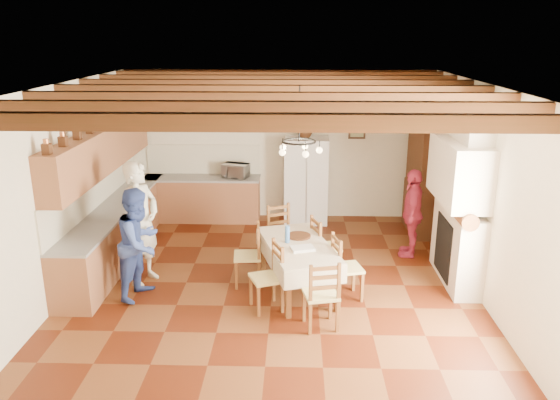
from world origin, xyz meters
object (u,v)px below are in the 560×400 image
Objects in this scene: chair_right_far at (326,247)px; hutch at (424,179)px; person_woman_blue at (140,243)px; person_woman_red at (412,213)px; chair_end_far at (282,235)px; microwave at (236,171)px; person_man at (141,223)px; dining_table at (298,249)px; chair_right_near at (347,267)px; refrigerator at (306,180)px; chair_end_near at (321,293)px; chair_left_far at (247,255)px; chair_left_near at (266,277)px.

hutch is at bearing -63.34° from chair_right_far.
person_woman_blue reaches higher than person_woman_red.
microwave is (-0.99, 2.10, 0.56)m from chair_end_far.
chair_right_far is 3.15m from microwave.
chair_end_far is 2.30m from person_man.
dining_table is at bearing -134.94° from hutch.
person_man is at bearing -156.16° from hutch.
dining_table is 1.10m from chair_end_far.
person_man reaches higher than chair_right_near.
chair_end_far is at bearing 33.94° from chair_right_far.
refrigerator is 2.48m from person_woman_red.
hutch is at bearing -40.93° from person_woman_blue.
chair_end_near is at bearing -92.20° from person_man.
chair_left_far is at bearing -145.05° from hutch.
chair_left_near and chair_left_far have the same top height.
person_woman_blue reaches higher than chair_right_near.
microwave is at bearing 168.66° from hutch.
person_woman_red is (1.23, 1.62, 0.28)m from chair_right_near.
chair_left_near is 1.20m from chair_right_near.
microwave is at bearing 1.08° from person_woman_blue.
chair_end_near is (-0.41, -0.84, 0.00)m from chair_right_near.
microwave is (-1.24, 3.16, 0.38)m from dining_table.
person_man reaches higher than microwave.
dining_table is at bearing 70.69° from chair_left_far.
chair_left_far and chair_right_far have the same top height.
hutch reaches higher than dining_table.
chair_end_near is at bearing 140.16° from chair_right_near.
person_woman_blue is at bearing -122.37° from chair_left_near.
chair_right_far is at bearing -82.43° from refrigerator.
person_man is 3.81× the size of microwave.
chair_right_far is 1.60m from chair_end_near.
hutch is 1.13× the size of dining_table.
chair_end_near is 2.70m from person_woman_blue.
hutch reaches higher than person_woman_red.
refrigerator is 1.78× the size of chair_left_far.
chair_right_near is 0.63× the size of person_woman_red.
microwave is at bearing 12.93° from chair_right_far.
chair_end_near is (1.06, -1.23, 0.00)m from chair_left_far.
person_man is (-4.73, -2.34, -0.10)m from hutch.
refrigerator is at bearing 149.31° from chair_left_near.
chair_left_near is 3.11m from person_woman_red.
chair_right_near is (1.46, -0.40, 0.00)m from chair_left_far.
person_woman_blue is (-2.25, -0.22, 0.16)m from dining_table.
hutch is at bearing 174.44° from person_woman_red.
chair_left_near is at bearing -134.06° from hutch.
chair_left_near is 1.00× the size of chair_end_near.
refrigerator is 0.92× the size of dining_table.
dining_table is (-2.37, -2.59, -0.39)m from hutch.
person_woman_red is at bearing 108.55° from chair_left_near.
person_woman_red reaches higher than microwave.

